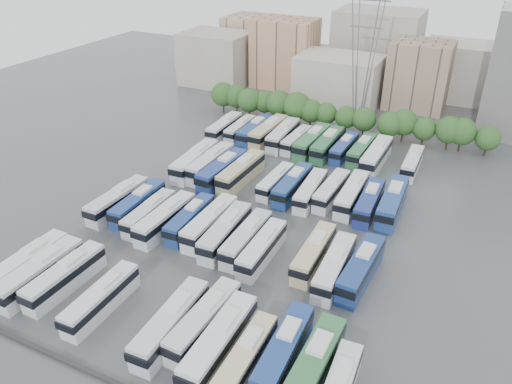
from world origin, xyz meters
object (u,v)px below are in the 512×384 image
at_px(bus_r1_s1, 138,204).
at_px(bus_r2_s2, 211,163).
at_px(bus_r0_s7, 171,323).
at_px(bus_r0_s9, 220,342).
at_px(bus_r0_s1, 40,272).
at_px(bus_r0_s4, 101,299).
at_px(bus_r3_s9, 362,150).
at_px(bus_r0_s0, 27,264).
at_px(bus_r1_s3, 165,218).
at_px(bus_r0_s10, 246,357).
at_px(bus_r3_s7, 327,144).
at_px(bus_r1_s4, 190,219).
at_px(bus_r2_s11, 369,202).
at_px(bus_r1_s6, 225,232).
at_px(bus_r0_s11, 284,351).
at_px(bus_r3_s8, 344,148).
at_px(bus_r1_s0, 118,200).
at_px(bus_r3_s1, 240,129).
at_px(bus_r3_s4, 283,135).
at_px(bus_r1_s7, 246,238).
at_px(bus_r1_s8, 262,248).
at_px(bus_r2_s4, 241,172).
at_px(bus_r1_s5, 210,222).
at_px(bus_r1_s10, 314,253).
at_px(bus_r1_s2, 149,213).
at_px(bus_r2_s8, 310,190).
at_px(bus_r0_s12, 313,367).
at_px(bus_r0_s8, 204,321).
at_px(bus_r2_s7, 292,185).
at_px(bus_r2_s3, 223,170).
at_px(bus_r3_s2, 255,130).
at_px(bus_r2_s12, 392,202).
at_px(bus_r3_s12, 412,163).
at_px(bus_r2_s1, 195,161).
at_px(bus_r3_s0, 224,127).
at_px(electricity_pylon, 365,39).
at_px(bus_r1_s12, 361,268).
at_px(bus_r0_s2, 65,276).
at_px(bus_r2_s9, 331,190).

height_order(bus_r1_s1, bus_r2_s2, bus_r2_s2).
xyz_separation_m(bus_r0_s7, bus_r0_s9, (6.28, -0.11, 0.05)).
xyz_separation_m(bus_r0_s1, bus_r0_s4, (10.22, -0.35, -0.18)).
bearing_deg(bus_r3_s9, bus_r0_s0, -116.67).
bearing_deg(bus_r1_s3, bus_r0_s4, -77.99).
bearing_deg(bus_r0_s10, bus_r3_s7, 99.51).
bearing_deg(bus_r1_s4, bus_r2_s11, 33.23).
xyz_separation_m(bus_r1_s1, bus_r1_s6, (16.41, -1.11, 0.12)).
height_order(bus_r0_s11, bus_r3_s8, bus_r0_s11).
distance_m(bus_r0_s0, bus_r3_s8, 60.35).
xyz_separation_m(bus_r1_s0, bus_r3_s1, (3.29, 36.00, -0.23)).
relative_size(bus_r2_s2, bus_r3_s4, 1.00).
relative_size(bus_r0_s10, bus_r1_s7, 0.92).
xyz_separation_m(bus_r1_s8, bus_r2_s4, (-13.13, 19.08, 0.23)).
bearing_deg(bus_r1_s5, bus_r1_s10, -1.11).
height_order(bus_r1_s2, bus_r2_s8, bus_r2_s8).
bearing_deg(bus_r1_s8, bus_r0_s12, -51.22).
height_order(bus_r0_s8, bus_r2_s7, bus_r0_s8).
bearing_deg(bus_r1_s10, bus_r3_s1, 129.33).
bearing_deg(bus_r1_s7, bus_r3_s7, 89.90).
xyz_separation_m(bus_r2_s3, bus_r3_s2, (-3.22, 19.64, -0.14)).
bearing_deg(bus_r2_s12, bus_r1_s3, -148.44).
distance_m(bus_r3_s7, bus_r3_s12, 16.67).
height_order(bus_r1_s5, bus_r1_s7, bus_r1_s5).
xyz_separation_m(bus_r1_s2, bus_r2_s2, (-0.20, 18.94, 0.27)).
bearing_deg(bus_r3_s4, bus_r2_s1, -119.49).
height_order(bus_r2_s1, bus_r3_s0, bus_r2_s1).
relative_size(bus_r0_s4, bus_r2_s1, 0.86).
bearing_deg(bus_r1_s6, electricity_pylon, 83.72).
distance_m(bus_r1_s4, bus_r3_s12, 43.51).
relative_size(bus_r0_s7, bus_r1_s12, 1.01).
xyz_separation_m(bus_r0_s2, bus_r0_s10, (26.53, -1.66, -0.14)).
bearing_deg(bus_r0_s7, bus_r2_s8, 83.10).
bearing_deg(bus_r2_s4, bus_r3_s12, 35.29).
xyz_separation_m(bus_r2_s1, bus_r3_s8, (22.87, 18.45, -0.35)).
bearing_deg(bus_r3_s12, electricity_pylon, 127.50).
distance_m(bus_r0_s4, bus_r0_s11, 22.93).
distance_m(bus_r2_s11, bus_r3_s4, 29.98).
height_order(bus_r1_s6, bus_r3_s7, bus_r3_s7).
relative_size(bus_r1_s12, bus_r3_s9, 1.06).
bearing_deg(bus_r1_s0, bus_r1_s2, -5.41).
bearing_deg(bus_r0_s11, bus_r0_s10, -145.38).
xyz_separation_m(bus_r1_s7, bus_r2_s9, (6.29, 18.88, -0.09)).
bearing_deg(bus_r3_s1, bus_r0_s0, -94.20).
bearing_deg(electricity_pylon, bus_r3_s1, -135.85).
height_order(electricity_pylon, bus_r3_s9, electricity_pylon).
xyz_separation_m(bus_r1_s6, bus_r2_s8, (6.63, 17.16, -0.18)).
xyz_separation_m(bus_r0_s2, bus_r0_s11, (29.76, 0.74, 0.02)).
relative_size(bus_r0_s9, bus_r1_s6, 1.03).
height_order(bus_r0_s12, bus_r2_s8, bus_r0_s12).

